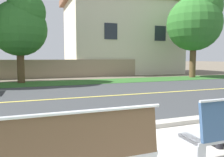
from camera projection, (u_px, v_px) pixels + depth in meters
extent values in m
plane|color=#665B4C|center=(71.00, 92.00, 9.91)|extent=(140.00, 140.00, 0.00)
cube|color=#ADA89E|center=(118.00, 129.00, 4.63)|extent=(44.00, 0.30, 0.11)
cube|color=#383A3D|center=(78.00, 98.00, 8.51)|extent=(52.00, 8.00, 0.01)
cube|color=#E0CC4C|center=(78.00, 98.00, 8.51)|extent=(48.00, 0.14, 0.01)
cube|color=#2D6026|center=(60.00, 83.00, 13.56)|extent=(48.00, 2.80, 0.02)
cube|color=brown|center=(75.00, 139.00, 2.27)|extent=(1.87, 0.12, 0.52)
cylinder|color=silver|center=(75.00, 112.00, 2.24)|extent=(1.95, 0.04, 0.04)
cube|color=#9EA0A8|center=(191.00, 153.00, 3.07)|extent=(0.14, 0.40, 0.45)
cylinder|color=black|center=(220.00, 137.00, 3.74)|extent=(0.12, 0.12, 0.43)
cube|color=black|center=(216.00, 145.00, 3.83)|extent=(0.09, 0.24, 0.07)
cube|color=black|center=(223.00, 144.00, 3.89)|extent=(0.09, 0.24, 0.07)
cylinder|color=brown|center=(21.00, 66.00, 13.50)|extent=(0.43, 0.43, 2.05)
sphere|color=#2D6B28|center=(19.00, 29.00, 13.29)|extent=(3.28, 3.28, 3.28)
sphere|color=#2D6B28|center=(26.00, 12.00, 13.11)|extent=(2.29, 2.29, 2.29)
cylinder|color=brown|center=(193.00, 61.00, 17.32)|extent=(0.47, 0.47, 2.59)
sphere|color=#2D6B28|center=(194.00, 24.00, 17.06)|extent=(4.14, 4.14, 4.14)
sphere|color=#2D6B28|center=(203.00, 7.00, 16.83)|extent=(2.90, 2.90, 2.90)
cube|color=gray|center=(57.00, 69.00, 16.87)|extent=(13.00, 0.36, 1.40)
cube|color=beige|center=(122.00, 39.00, 21.92)|extent=(10.38, 6.40, 6.71)
cube|color=brown|center=(122.00, 1.00, 21.58)|extent=(11.21, 6.91, 0.60)
cube|color=#232833|center=(111.00, 31.00, 18.07)|extent=(1.10, 0.06, 1.30)
cube|color=#232833|center=(160.00, 33.00, 19.68)|extent=(1.10, 0.06, 1.30)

